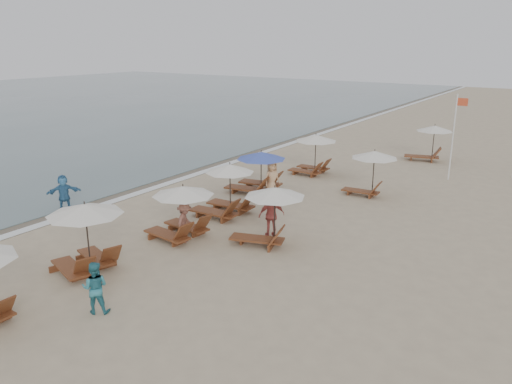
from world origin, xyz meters
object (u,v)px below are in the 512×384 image
Objects in this scene: flag_pole_near at (454,133)px; beachgoer_far_b at (272,179)px; lounger_station_5 at (312,153)px; inland_station_0 at (267,210)px; lounger_station_1 at (84,235)px; inland_station_2 at (429,140)px; lounger_station_4 at (256,172)px; beachgoer_mid_b at (185,222)px; inland_station_1 at (370,167)px; beachgoer_mid_a at (95,288)px; lounger_station_2 at (179,211)px; beachgoer_far_a at (272,215)px; lounger_station_3 at (224,193)px; waterline_walker at (64,192)px.

beachgoer_far_b is at bearing -129.40° from flag_pole_near.
inland_station_0 is (3.49, -10.26, 0.15)m from lounger_station_5.
inland_station_2 is at bearing 77.86° from lounger_station_1.
beachgoer_mid_b is (1.40, -6.95, -0.26)m from lounger_station_4.
inland_station_0 is 8.07m from inland_station_1.
lounger_station_4 is at bearing 102.72° from beachgoer_far_b.
inland_station_1 reaches higher than beachgoer_mid_a.
lounger_station_2 is at bearing 81.20° from lounger_station_1.
beachgoer_far_a is (-1.35, -16.39, -0.44)m from inland_station_2.
beachgoer_far_a is at bearing 59.90° from lounger_station_1.
inland_station_2 is 24.07m from beachgoer_mid_a.
lounger_station_2 is 18.91m from inland_station_2.
inland_station_1 is (4.54, 13.14, 0.19)m from lounger_station_1.
lounger_station_2 is at bearing -102.84° from inland_station_2.
inland_station_0 reaches higher than beachgoer_mid_a.
lounger_station_1 reaches higher than beachgoer_far_a.
beachgoer_mid_a is (2.14, -16.96, -0.45)m from lounger_station_5.
inland_station_1 is at bearing -27.61° from lounger_station_5.
inland_station_2 is 1.88× the size of beachgoer_mid_a.
lounger_station_4 is (-0.82, 3.72, 0.03)m from lounger_station_3.
beachgoer_far_b is 0.38× the size of flag_pole_near.
lounger_station_3 reaches higher than inland_station_0.
beachgoer_far_b is at bearing -116.53° from beachgoer_mid_a.
lounger_station_4 is 4.74m from lounger_station_5.
waterline_walker is at bearing -177.73° from lounger_station_2.
lounger_station_2 is 10.04m from inland_station_1.
lounger_station_3 is 3.29m from beachgoer_mid_b.
inland_station_1 is 1.62× the size of waterline_walker.
flag_pole_near reaches higher than lounger_station_2.
inland_station_0 is 1.58× the size of beachgoer_far_a.
lounger_station_1 is 6.36m from inland_station_0.
lounger_station_1 is 6.97m from lounger_station_3.
inland_station_0 is 1.57× the size of beachgoer_far_b.
beachgoer_mid_b is at bearing -155.02° from beachgoer_far_b.
beachgoer_mid_a is at bearing -77.17° from lounger_station_4.
lounger_station_3 is at bearing 86.26° from lounger_station_1.
inland_station_0 is 17.27m from inland_station_2.
beachgoer_mid_a is at bearing -103.20° from flag_pole_near.
lounger_station_3 is 7.43m from inland_station_1.
inland_station_2 is (5.17, 11.68, 0.29)m from lounger_station_4.
beachgoer_far_a is at bearing -67.72° from beachgoer_mid_b.
inland_station_1 is 1.46× the size of beachgoer_far_b.
lounger_station_4 is at bearing -6.74° from waterline_walker.
inland_station_1 is 7.28m from beachgoer_far_a.
lounger_station_5 is at bearing 108.81° from inland_station_0.
inland_station_1 is 5.96m from flag_pole_near.
beachgoer_far_b is at bearing 87.00° from lounger_station_3.
inland_station_0 is 6.86m from beachgoer_mid_a.
lounger_station_1 is 10.54m from beachgoer_far_b.
beachgoer_far_b is at bearing 86.51° from lounger_station_1.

